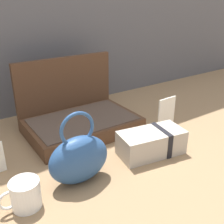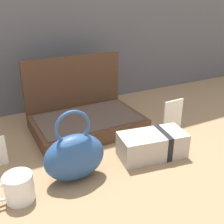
# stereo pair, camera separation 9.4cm
# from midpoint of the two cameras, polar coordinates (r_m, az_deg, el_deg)

# --- Properties ---
(ground_plane) EXTENTS (6.00, 6.00, 0.00)m
(ground_plane) POSITION_cam_midpoint_polar(r_m,az_deg,el_deg) (1.04, -3.16, -8.78)
(ground_plane) COLOR #8C6D4C
(open_suitcase) EXTENTS (0.46, 0.32, 0.30)m
(open_suitcase) POSITION_cam_midpoint_polar(r_m,az_deg,el_deg) (1.20, -9.59, -0.77)
(open_suitcase) COLOR #4C301E
(open_suitcase) RESTS_ON ground_plane
(teal_pouch_handbag) EXTENTS (0.20, 0.10, 0.24)m
(teal_pouch_handbag) POSITION_cam_midpoint_polar(r_m,az_deg,el_deg) (0.87, -10.15, -9.74)
(teal_pouch_handbag) COLOR #284C7F
(teal_pouch_handbag) RESTS_ON ground_plane
(cream_toiletry_bag) EXTENTS (0.26, 0.16, 0.10)m
(cream_toiletry_bag) POSITION_cam_midpoint_polar(r_m,az_deg,el_deg) (1.02, 5.87, -6.49)
(cream_toiletry_bag) COLOR #B2A899
(cream_toiletry_bag) RESTS_ON ground_plane
(coffee_mug) EXTENTS (0.12, 0.08, 0.08)m
(coffee_mug) POSITION_cam_midpoint_polar(r_m,az_deg,el_deg) (0.84, -21.22, -16.07)
(coffee_mug) COLOR white
(coffee_mug) RESTS_ON ground_plane
(info_card_left) EXTENTS (0.10, 0.01, 0.15)m
(info_card_left) POSITION_cam_midpoint_polar(r_m,az_deg,el_deg) (1.20, 9.28, -0.38)
(info_card_left) COLOR white
(info_card_left) RESTS_ON ground_plane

